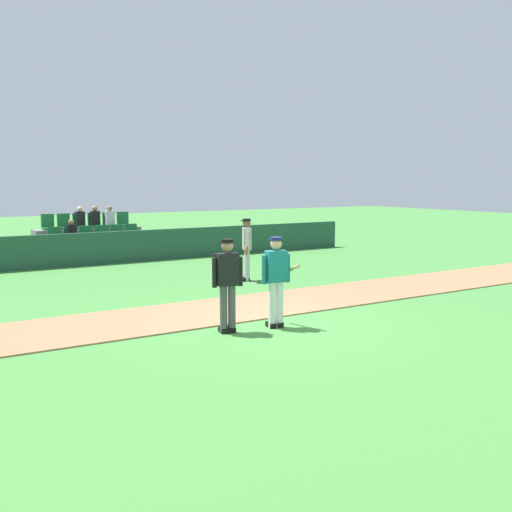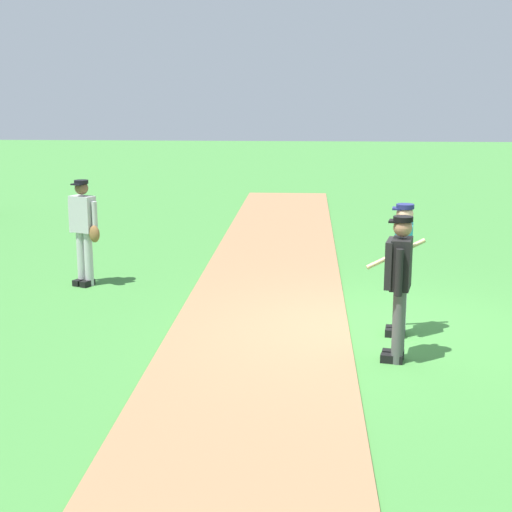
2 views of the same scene
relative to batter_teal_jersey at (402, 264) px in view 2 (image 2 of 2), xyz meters
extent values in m
plane|color=#42843A|center=(0.02, 0.21, -0.97)|extent=(80.00, 80.00, 0.00)
cube|color=#9E704C|center=(0.02, 1.87, -0.95)|extent=(28.00, 2.42, 0.03)
cylinder|color=white|center=(-0.09, 0.01, -0.52)|extent=(0.14, 0.14, 0.90)
cylinder|color=white|center=(0.07, -0.02, -0.52)|extent=(0.14, 0.14, 0.90)
cube|color=black|center=(-0.08, 0.07, -0.92)|extent=(0.16, 0.27, 0.10)
cube|color=black|center=(0.08, 0.04, -0.92)|extent=(0.16, 0.27, 0.10)
cube|color=#197075|center=(-0.01, -0.01, 0.23)|extent=(0.43, 0.28, 0.60)
cylinder|color=#197075|center=(-0.25, 0.03, 0.18)|extent=(0.09, 0.09, 0.55)
cylinder|color=#197075|center=(0.24, -0.04, 0.18)|extent=(0.09, 0.09, 0.55)
sphere|color=tan|center=(-0.01, -0.01, 0.66)|extent=(0.22, 0.22, 0.22)
cylinder|color=#191E4C|center=(-0.01, -0.01, 0.76)|extent=(0.23, 0.23, 0.06)
cube|color=#191E4C|center=(0.01, 0.09, 0.73)|extent=(0.20, 0.15, 0.02)
cylinder|color=tan|center=(0.25, 0.06, 0.08)|extent=(0.18, 0.80, 0.41)
cylinder|color=#4C4C4C|center=(-1.07, 0.16, -0.52)|extent=(0.14, 0.14, 0.90)
cylinder|color=#4C4C4C|center=(-0.91, 0.12, -0.52)|extent=(0.14, 0.14, 0.90)
cube|color=black|center=(-1.05, 0.22, -0.92)|extent=(0.17, 0.28, 0.10)
cube|color=black|center=(-0.90, 0.18, -0.92)|extent=(0.17, 0.28, 0.10)
cube|color=black|center=(-0.99, 0.14, 0.23)|extent=(0.44, 0.30, 0.60)
cylinder|color=black|center=(-1.23, 0.19, 0.18)|extent=(0.09, 0.09, 0.55)
cylinder|color=black|center=(-0.74, 0.09, 0.18)|extent=(0.09, 0.09, 0.55)
sphere|color=#9E7051|center=(-0.99, 0.14, 0.66)|extent=(0.22, 0.22, 0.22)
cylinder|color=black|center=(-0.99, 0.14, 0.76)|extent=(0.23, 0.23, 0.06)
cube|color=black|center=(-0.97, 0.24, 0.73)|extent=(0.20, 0.16, 0.02)
cube|color=black|center=(-0.96, 0.27, 0.23)|extent=(0.45, 0.17, 0.56)
cylinder|color=#B2B2B2|center=(2.30, 4.85, -0.52)|extent=(0.14, 0.14, 0.90)
cylinder|color=#B2B2B2|center=(2.36, 5.00, -0.52)|extent=(0.14, 0.14, 0.90)
cube|color=black|center=(2.24, 4.88, -0.92)|extent=(0.29, 0.22, 0.10)
cube|color=black|center=(2.31, 5.02, -0.92)|extent=(0.29, 0.22, 0.10)
cube|color=#B2B2B2|center=(2.33, 4.93, 0.23)|extent=(0.37, 0.46, 0.60)
cylinder|color=#B2B2B2|center=(2.23, 4.70, 0.18)|extent=(0.09, 0.09, 0.55)
cylinder|color=#B2B2B2|center=(2.43, 5.15, 0.18)|extent=(0.09, 0.09, 0.55)
sphere|color=brown|center=(2.33, 4.93, 0.66)|extent=(0.22, 0.22, 0.22)
cylinder|color=black|center=(2.33, 4.93, 0.76)|extent=(0.23, 0.23, 0.06)
cube|color=black|center=(2.24, 4.97, 0.73)|extent=(0.18, 0.21, 0.02)
ellipsoid|color=brown|center=(2.17, 4.70, -0.07)|extent=(0.19, 0.23, 0.28)
camera|label=1|loc=(-6.33, -9.36, 1.86)|focal=42.00mm
camera|label=2|loc=(-9.63, 1.25, 2.20)|focal=52.67mm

